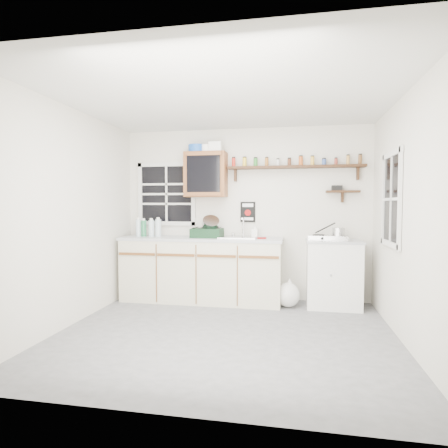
% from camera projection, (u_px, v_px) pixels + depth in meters
% --- Properties ---
extents(room, '(3.64, 3.24, 2.54)m').
position_uv_depth(room, '(225.00, 218.00, 3.95)').
color(room, '#545457').
rests_on(room, ground).
extents(main_cabinet, '(2.31, 0.63, 0.92)m').
position_uv_depth(main_cabinet, '(201.00, 269.00, 5.38)').
color(main_cabinet, beige).
rests_on(main_cabinet, floor).
extents(right_cabinet, '(0.73, 0.57, 0.91)m').
position_uv_depth(right_cabinet, '(333.00, 273.00, 5.07)').
color(right_cabinet, silver).
rests_on(right_cabinet, floor).
extents(sink, '(0.52, 0.44, 0.29)m').
position_uv_depth(sink, '(238.00, 237.00, 5.26)').
color(sink, '#AEAFB3').
rests_on(sink, main_cabinet).
extents(upper_cabinet, '(0.60, 0.32, 0.65)m').
position_uv_depth(upper_cabinet, '(206.00, 175.00, 5.44)').
color(upper_cabinet, brown).
rests_on(upper_cabinet, wall_back).
extents(upper_cabinet_clutter, '(0.49, 0.24, 0.14)m').
position_uv_depth(upper_cabinet_clutter, '(204.00, 148.00, 5.43)').
color(upper_cabinet_clutter, '#1A4FAD').
rests_on(upper_cabinet_clutter, upper_cabinet).
extents(spice_shelf, '(1.91, 0.18, 0.35)m').
position_uv_depth(spice_shelf, '(294.00, 166.00, 5.27)').
color(spice_shelf, black).
rests_on(spice_shelf, wall_back).
extents(secondary_shelf, '(0.45, 0.16, 0.24)m').
position_uv_depth(secondary_shelf, '(341.00, 191.00, 5.19)').
color(secondary_shelf, black).
rests_on(secondary_shelf, wall_back).
extents(warning_sign, '(0.22, 0.02, 0.30)m').
position_uv_depth(warning_sign, '(248.00, 212.00, 5.50)').
color(warning_sign, black).
rests_on(warning_sign, wall_back).
extents(window_back, '(0.93, 0.03, 0.98)m').
position_uv_depth(window_back, '(167.00, 194.00, 5.71)').
color(window_back, black).
rests_on(window_back, wall_back).
extents(window_right, '(0.03, 0.78, 1.08)m').
position_uv_depth(window_right, '(392.00, 199.00, 4.16)').
color(window_right, black).
rests_on(window_right, wall_back).
extents(water_bottles, '(0.37, 0.12, 0.28)m').
position_uv_depth(water_bottles, '(149.00, 228.00, 5.52)').
color(water_bottles, silver).
rests_on(water_bottles, main_cabinet).
extents(dish_rack, '(0.44, 0.33, 0.32)m').
position_uv_depth(dish_rack, '(208.00, 230.00, 5.34)').
color(dish_rack, black).
rests_on(dish_rack, main_cabinet).
extents(soap_bottle, '(0.10, 0.11, 0.19)m').
position_uv_depth(soap_bottle, '(255.00, 231.00, 5.29)').
color(soap_bottle, silver).
rests_on(soap_bottle, main_cabinet).
extents(rag, '(0.13, 0.12, 0.02)m').
position_uv_depth(rag, '(262.00, 238.00, 5.15)').
color(rag, maroon).
rests_on(rag, main_cabinet).
extents(hotplate, '(0.54, 0.33, 0.08)m').
position_uv_depth(hotplate, '(328.00, 238.00, 5.04)').
color(hotplate, '#AEAFB3').
rests_on(hotplate, right_cabinet).
extents(saucepan, '(0.38, 0.28, 0.18)m').
position_uv_depth(saucepan, '(338.00, 232.00, 5.01)').
color(saucepan, '#AEAFB3').
rests_on(saucepan, hotplate).
extents(trash_bag, '(0.36, 0.33, 0.42)m').
position_uv_depth(trash_bag, '(288.00, 294.00, 5.04)').
color(trash_bag, silver).
rests_on(trash_bag, floor).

